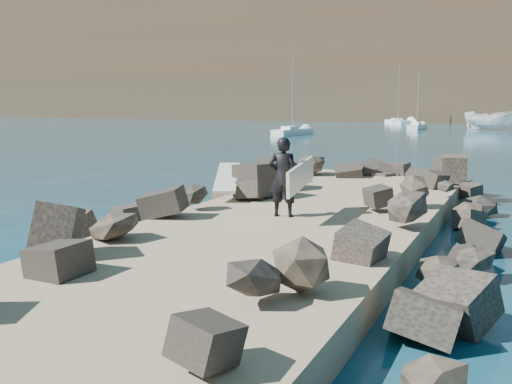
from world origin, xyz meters
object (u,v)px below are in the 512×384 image
surfboard_resting (227,181)px  sailboat_b (417,127)px  surfer_with_board (286,177)px  boat_imported (490,120)px

surfboard_resting → sailboat_b: size_ratio=0.33×
surfer_with_board → surfboard_resting: bearing=142.4°
surfboard_resting → surfer_with_board: 3.43m
boat_imported → surfer_with_board: (-0.73, -66.34, 0.31)m
surfboard_resting → surfer_with_board: (2.69, -2.07, 0.52)m
surfboard_resting → sailboat_b: (-5.10, 61.20, -0.69)m
surfer_with_board → sailboat_b: sailboat_b is taller
sailboat_b → boat_imported: bearing=19.8°
surfboard_resting → surfer_with_board: size_ratio=1.06×
surfboard_resting → surfer_with_board: surfer_with_board is taller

